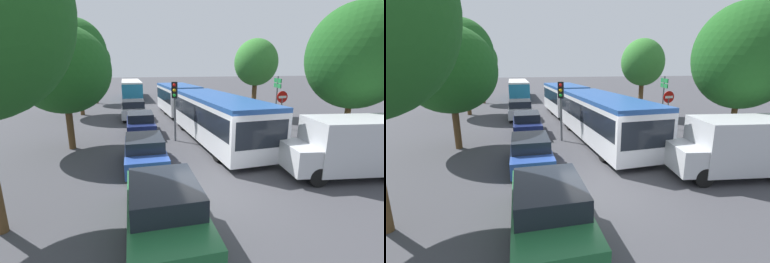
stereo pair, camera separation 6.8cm
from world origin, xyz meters
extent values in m
plane|color=#3D3D42|center=(0.00, 0.00, 0.00)|extent=(200.00, 200.00, 0.00)
cube|color=silver|center=(2.16, 6.24, 1.35)|extent=(3.03, 9.98, 2.13)
cube|color=black|center=(2.16, 6.24, 1.74)|extent=(3.03, 9.58, 0.94)
cube|color=#234C93|center=(2.16, 6.24, 2.52)|extent=(3.03, 9.98, 0.21)
cube|color=silver|center=(1.80, 15.59, 1.35)|extent=(2.91, 6.86, 2.13)
cube|color=black|center=(1.80, 15.59, 1.74)|extent=(2.92, 6.59, 0.94)
cube|color=#234C93|center=(1.80, 15.59, 2.52)|extent=(2.91, 6.86, 0.21)
cylinder|color=black|center=(1.95, 11.70, 1.35)|extent=(2.00, 1.11, 1.96)
cube|color=black|center=(2.35, 1.34, 1.61)|extent=(2.34, 0.19, 1.14)
cylinder|color=black|center=(3.39, 3.12, 0.52)|extent=(0.35, 1.05, 1.04)
cylinder|color=black|center=(1.17, 3.04, 0.52)|extent=(0.35, 1.05, 1.04)
cylinder|color=black|center=(3.15, 9.44, 0.52)|extent=(0.35, 1.05, 1.04)
cylinder|color=black|center=(0.93, 9.36, 0.52)|extent=(0.35, 1.05, 1.04)
cylinder|color=black|center=(2.92, 15.64, 0.52)|extent=(0.35, 1.05, 1.04)
cylinder|color=black|center=(0.69, 15.55, 0.52)|extent=(0.35, 1.05, 1.04)
cube|color=teal|center=(-1.99, 29.41, 1.22)|extent=(2.46, 11.01, 1.91)
cube|color=black|center=(-1.99, 29.41, 1.57)|extent=(2.48, 10.46, 0.80)
cube|color=silver|center=(-1.99, 29.41, 2.27)|extent=(2.46, 11.01, 0.19)
cylinder|color=black|center=(-3.02, 33.04, 0.48)|extent=(0.29, 0.96, 0.96)
cylinder|color=black|center=(-0.97, 33.04, 0.48)|extent=(0.29, 0.96, 0.96)
cylinder|color=black|center=(-3.01, 26.11, 0.48)|extent=(0.29, 0.96, 0.96)
cylinder|color=black|center=(-0.96, 26.11, 0.48)|extent=(0.29, 0.96, 0.96)
cube|color=#236638|center=(-2.00, -1.59, 0.61)|extent=(1.87, 4.29, 0.69)
cube|color=black|center=(-2.00, -1.70, 1.22)|extent=(1.70, 2.26, 0.53)
cylinder|color=black|center=(-2.74, -0.22, 0.33)|extent=(0.23, 0.65, 0.65)
cylinder|color=black|center=(-1.22, -0.24, 0.33)|extent=(0.23, 0.65, 0.65)
cylinder|color=black|center=(-1.26, -2.97, 0.33)|extent=(0.23, 0.65, 0.65)
cube|color=#284799|center=(-2.12, 3.22, 0.56)|extent=(1.72, 3.94, 0.63)
cube|color=black|center=(-2.13, 3.12, 1.12)|extent=(1.56, 2.07, 0.48)
cylinder|color=black|center=(-2.80, 4.48, 0.30)|extent=(0.21, 0.60, 0.60)
cylinder|color=black|center=(-1.41, 4.46, 0.30)|extent=(0.21, 0.60, 0.60)
cylinder|color=black|center=(-2.84, 1.97, 0.30)|extent=(0.21, 0.60, 0.60)
cylinder|color=black|center=(-1.45, 1.95, 0.30)|extent=(0.21, 0.60, 0.60)
cube|color=navy|center=(-1.96, 9.03, 0.57)|extent=(1.75, 4.01, 0.65)
cube|color=black|center=(-1.96, 8.93, 1.14)|extent=(1.59, 2.11, 0.49)
cylinder|color=black|center=(-2.65, 10.31, 0.30)|extent=(0.22, 0.61, 0.61)
cylinder|color=black|center=(-1.23, 10.29, 0.30)|extent=(0.22, 0.61, 0.61)
cylinder|color=black|center=(-2.69, 7.76, 0.30)|extent=(0.22, 0.61, 0.61)
cylinder|color=black|center=(-1.27, 7.74, 0.30)|extent=(0.22, 0.61, 0.61)
cube|color=#B7BABF|center=(-2.21, 14.26, 0.63)|extent=(1.94, 4.43, 0.71)
cube|color=black|center=(-2.22, 14.16, 1.26)|extent=(1.75, 2.33, 0.55)
cylinder|color=black|center=(-2.98, 15.68, 0.34)|extent=(0.24, 0.67, 0.67)
cylinder|color=black|center=(-1.41, 15.66, 0.34)|extent=(0.24, 0.67, 0.67)
cylinder|color=black|center=(-3.02, 12.86, 0.34)|extent=(0.24, 0.67, 0.67)
cylinder|color=black|center=(-1.45, 12.84, 0.34)|extent=(0.24, 0.67, 0.67)
cube|color=#B7BABF|center=(5.98, 0.21, 1.31)|extent=(4.35, 2.59, 2.00)
cube|color=#B7BABF|center=(3.51, 0.59, 0.84)|extent=(1.17, 2.01, 1.00)
cylinder|color=black|center=(3.78, -0.30, 0.36)|extent=(0.75, 0.35, 0.72)
cylinder|color=black|center=(4.03, 1.36, 0.36)|extent=(0.75, 0.35, 0.72)
cylinder|color=black|center=(7.29, 0.86, 0.36)|extent=(0.75, 0.35, 0.72)
cylinder|color=#56595E|center=(-0.11, 6.79, 1.70)|extent=(0.12, 0.12, 3.40)
cube|color=black|center=(-0.11, 6.79, 2.95)|extent=(0.37, 0.32, 0.90)
sphere|color=red|center=(-0.15, 6.65, 3.23)|extent=(0.18, 0.18, 0.18)
sphere|color=#EAAD14|center=(-0.15, 6.65, 2.95)|extent=(0.18, 0.18, 0.18)
sphere|color=green|center=(-0.15, 6.65, 2.67)|extent=(0.18, 0.18, 0.18)
cylinder|color=#56595E|center=(6.22, 5.99, 1.20)|extent=(0.08, 0.08, 2.40)
cylinder|color=red|center=(6.22, 5.99, 2.47)|extent=(0.70, 0.03, 0.70)
cube|color=white|center=(6.22, 5.97, 2.47)|extent=(0.50, 0.04, 0.14)
cylinder|color=#56595E|center=(7.31, 8.29, 1.80)|extent=(0.10, 0.10, 3.60)
cube|color=#197A38|center=(7.31, 8.29, 3.30)|extent=(0.40, 1.37, 0.28)
cube|color=#197A38|center=(7.31, 8.29, 2.96)|extent=(0.40, 1.37, 0.28)
cylinder|color=#51381E|center=(-5.67, 6.71, 1.22)|extent=(0.34, 0.34, 2.45)
ellipsoid|color=#1E561E|center=(-5.67, 6.71, 4.07)|extent=(4.58, 4.58, 4.33)
ellipsoid|color=#286623|center=(-5.27, 6.47, 3.42)|extent=(2.75, 2.75, 2.38)
cylinder|color=#51381E|center=(-6.63, 17.05, 1.57)|extent=(0.35, 0.35, 3.15)
ellipsoid|color=#1E561E|center=(-6.63, 17.05, 5.31)|extent=(5.07, 5.07, 5.77)
cylinder|color=#51381E|center=(-6.10, 24.57, 1.75)|extent=(0.30, 0.30, 3.51)
ellipsoid|color=#1E561E|center=(-6.10, 24.57, 5.01)|extent=(3.77, 3.77, 4.00)
ellipsoid|color=#3D7F38|center=(-5.86, 24.95, 4.41)|extent=(2.26, 2.26, 2.20)
cylinder|color=#51381E|center=(8.13, 3.07, 1.40)|extent=(0.28, 0.28, 2.80)
ellipsoid|color=#1E561E|center=(8.13, 3.07, 4.68)|extent=(4.63, 4.63, 5.03)
ellipsoid|color=#33752D|center=(8.46, 3.49, 3.93)|extent=(2.78, 2.78, 2.77)
cylinder|color=#51381E|center=(7.85, 12.55, 1.56)|extent=(0.39, 0.39, 3.13)
ellipsoid|color=#33752D|center=(7.85, 12.55, 4.56)|extent=(3.56, 3.56, 3.81)
ellipsoid|color=#3D7F38|center=(8.16, 12.69, 3.99)|extent=(2.14, 2.14, 2.10)
camera|label=1|loc=(-2.76, -7.45, 4.22)|focal=24.00mm
camera|label=2|loc=(-2.70, -7.46, 4.22)|focal=24.00mm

